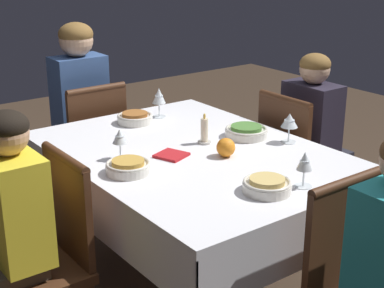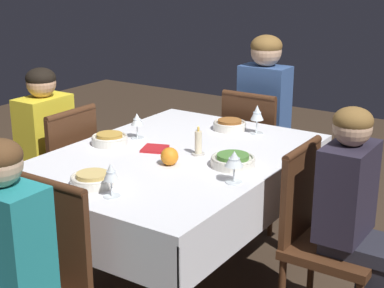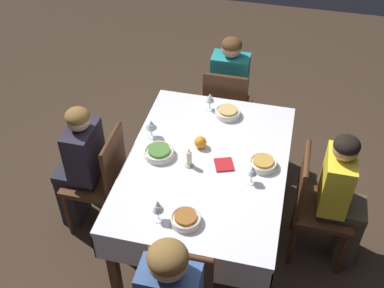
{
  "view_description": "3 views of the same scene",
  "coord_description": "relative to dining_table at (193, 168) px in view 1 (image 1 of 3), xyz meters",
  "views": [
    {
      "loc": [
        -1.98,
        1.48,
        1.65
      ],
      "look_at": [
        -0.06,
        0.05,
        0.81
      ],
      "focal_mm": 55.0,
      "sensor_mm": 36.0,
      "label": 1
    },
    {
      "loc": [
        -2.21,
        -1.56,
        1.66
      ],
      "look_at": [
        0.02,
        -0.09,
        0.81
      ],
      "focal_mm": 55.0,
      "sensor_mm": 36.0,
      "label": 2
    },
    {
      "loc": [
        2.24,
        0.44,
        2.96
      ],
      "look_at": [
        0.03,
        -0.09,
        0.92
      ],
      "focal_mm": 45.0,
      "sensor_mm": 36.0,
      "label": 3
    }
  ],
  "objects": [
    {
      "name": "person_adult_denim",
      "position": [
        1.09,
        0.04,
        0.02
      ],
      "size": [
        0.34,
        0.3,
        1.21
      ],
      "rotation": [
        0.0,
        0.0,
        1.57
      ],
      "color": "#282833",
      "rests_on": "ground_plane"
    },
    {
      "name": "dining_table",
      "position": [
        0.0,
        0.0,
        0.0
      ],
      "size": [
        1.44,
        1.05,
        0.75
      ],
      "color": "silver",
      "rests_on": "ground_plane"
    },
    {
      "name": "chair_east",
      "position": [
        0.94,
        0.04,
        -0.16
      ],
      "size": [
        0.39,
        0.39,
        0.89
      ],
      "rotation": [
        0.0,
        0.0,
        1.57
      ],
      "color": "#472816",
      "rests_on": "ground_plane"
    },
    {
      "name": "bowl_north",
      "position": [
        -0.05,
        0.37,
        0.11
      ],
      "size": [
        0.18,
        0.18,
        0.06
      ],
      "color": "silver",
      "rests_on": "dining_table"
    },
    {
      "name": "bowl_east",
      "position": [
        0.52,
        -0.01,
        0.11
      ],
      "size": [
        0.18,
        0.18,
        0.06
      ],
      "color": "silver",
      "rests_on": "dining_table"
    },
    {
      "name": "chair_north",
      "position": [
        -0.05,
        0.75,
        -0.16
      ],
      "size": [
        0.39,
        0.39,
        0.89
      ],
      "rotation": [
        0.0,
        0.0,
        3.14
      ],
      "color": "#472816",
      "rests_on": "ground_plane"
    },
    {
      "name": "wine_glass_north",
      "position": [
        0.11,
        0.31,
        0.18
      ],
      "size": [
        0.07,
        0.07,
        0.14
      ],
      "color": "white",
      "rests_on": "dining_table"
    },
    {
      "name": "orange_fruit",
      "position": [
        -0.14,
        -0.07,
        0.13
      ],
      "size": [
        0.08,
        0.08,
        0.08
      ],
      "primitive_type": "sphere",
      "color": "orange",
      "rests_on": "dining_table"
    },
    {
      "name": "person_child_dark",
      "position": [
        0.06,
        -0.9,
        -0.07
      ],
      "size": [
        0.3,
        0.33,
        1.09
      ],
      "color": "#282833",
      "rests_on": "ground_plane"
    },
    {
      "name": "wine_glass_east",
      "position": [
        0.53,
        -0.17,
        0.19
      ],
      "size": [
        0.07,
        0.07,
        0.16
      ],
      "color": "white",
      "rests_on": "dining_table"
    },
    {
      "name": "bowl_south",
      "position": [
        0.01,
        -0.32,
        0.11
      ],
      "size": [
        0.2,
        0.2,
        0.06
      ],
      "color": "silver",
      "rests_on": "dining_table"
    },
    {
      "name": "napkin_red_folded",
      "position": [
        0.0,
        0.12,
        0.09
      ],
      "size": [
        0.16,
        0.15,
        0.01
      ],
      "rotation": [
        0.0,
        0.0,
        0.36
      ],
      "color": "red",
      "rests_on": "dining_table"
    },
    {
      "name": "candle_centerpiece",
      "position": [
        0.05,
        -0.11,
        0.14
      ],
      "size": [
        0.06,
        0.06,
        0.14
      ],
      "color": "beige",
      "rests_on": "dining_table"
    },
    {
      "name": "person_child_yellow",
      "position": [
        -0.05,
        0.9,
        -0.07
      ],
      "size": [
        0.3,
        0.33,
        1.09
      ],
      "rotation": [
        0.0,
        0.0,
        3.14
      ],
      "color": "#4C4233",
      "rests_on": "ground_plane"
    },
    {
      "name": "bowl_west",
      "position": [
        -0.53,
        0.05,
        0.11
      ],
      "size": [
        0.19,
        0.19,
        0.06
      ],
      "color": "silver",
      "rests_on": "dining_table"
    },
    {
      "name": "wine_glass_south",
      "position": [
        -0.17,
        -0.43,
        0.19
      ],
      "size": [
        0.08,
        0.08,
        0.14
      ],
      "color": "white",
      "rests_on": "dining_table"
    },
    {
      "name": "chair_south",
      "position": [
        0.06,
        -0.75,
        -0.16
      ],
      "size": [
        0.39,
        0.39,
        0.89
      ],
      "color": "#472816",
      "rests_on": "ground_plane"
    },
    {
      "name": "wine_glass_west",
      "position": [
        -0.57,
        -0.1,
        0.18
      ],
      "size": [
        0.07,
        0.07,
        0.14
      ],
      "color": "white",
      "rests_on": "dining_table"
    }
  ]
}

